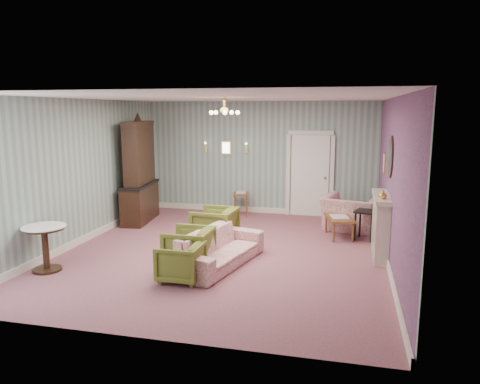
% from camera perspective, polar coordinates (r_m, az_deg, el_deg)
% --- Properties ---
extents(floor, '(7.00, 7.00, 0.00)m').
position_cam_1_polar(floor, '(8.87, -1.87, -7.40)').
color(floor, '#935562').
rests_on(floor, ground).
extents(ceiling, '(7.00, 7.00, 0.00)m').
position_cam_1_polar(ceiling, '(8.46, -1.98, 11.66)').
color(ceiling, white).
rests_on(ceiling, ground).
extents(wall_back, '(6.00, 0.00, 6.00)m').
position_cam_1_polar(wall_back, '(11.94, 2.50, 4.25)').
color(wall_back, gray).
rests_on(wall_back, ground).
extents(wall_front, '(6.00, 0.00, 6.00)m').
position_cam_1_polar(wall_front, '(5.31, -11.90, -3.43)').
color(wall_front, gray).
rests_on(wall_front, ground).
extents(wall_left, '(0.00, 7.00, 7.00)m').
position_cam_1_polar(wall_left, '(9.77, -19.17, 2.38)').
color(wall_left, gray).
rests_on(wall_left, ground).
extents(wall_right, '(0.00, 7.00, 7.00)m').
position_cam_1_polar(wall_right, '(8.29, 18.52, 1.12)').
color(wall_right, gray).
rests_on(wall_right, ground).
extents(wall_right_floral, '(0.00, 7.00, 7.00)m').
position_cam_1_polar(wall_right_floral, '(8.29, 18.41, 1.12)').
color(wall_right_floral, '#BB5D8C').
rests_on(wall_right_floral, ground).
extents(door, '(1.12, 0.12, 2.16)m').
position_cam_1_polar(door, '(11.77, 8.68, 2.25)').
color(door, white).
rests_on(door, floor).
extents(olive_chair_a, '(0.62, 0.66, 0.68)m').
position_cam_1_polar(olive_chair_a, '(7.38, -7.39, -8.38)').
color(olive_chair_a, olive).
rests_on(olive_chair_a, floor).
extents(olive_chair_b, '(0.71, 0.76, 0.77)m').
position_cam_1_polar(olive_chair_b, '(7.94, -6.38, -6.68)').
color(olive_chair_b, olive).
rests_on(olive_chair_b, floor).
extents(olive_chair_c, '(0.81, 0.86, 0.83)m').
position_cam_1_polar(olive_chair_c, '(9.25, -3.16, -4.03)').
color(olive_chair_c, olive).
rests_on(olive_chair_c, floor).
extents(sofa_chintz, '(1.07, 2.18, 0.82)m').
position_cam_1_polar(sofa_chintz, '(8.02, -2.67, -6.27)').
color(sofa_chintz, '#A5425C').
rests_on(sofa_chintz, floor).
extents(wingback_chair, '(1.34, 1.05, 1.04)m').
position_cam_1_polar(wingback_chair, '(10.62, 13.66, -1.86)').
color(wingback_chair, '#A5425C').
rests_on(wingback_chair, floor).
extents(dresser, '(0.71, 1.59, 2.57)m').
position_cam_1_polar(dresser, '(11.27, -12.46, 2.81)').
color(dresser, black).
rests_on(dresser, floor).
extents(fireplace, '(0.30, 1.40, 1.16)m').
position_cam_1_polar(fireplace, '(8.84, 17.07, -4.02)').
color(fireplace, beige).
rests_on(fireplace, floor).
extents(mantel_vase, '(0.15, 0.15, 0.15)m').
position_cam_1_polar(mantel_vase, '(8.31, 17.34, -0.31)').
color(mantel_vase, gold).
rests_on(mantel_vase, fireplace).
extents(oval_mirror, '(0.04, 0.76, 0.84)m').
position_cam_1_polar(oval_mirror, '(8.63, 18.17, 4.16)').
color(oval_mirror, white).
rests_on(oval_mirror, wall_right).
extents(framed_print, '(0.04, 0.34, 0.42)m').
position_cam_1_polar(framed_print, '(10.00, 17.53, 3.51)').
color(framed_print, gold).
rests_on(framed_print, wall_right).
extents(coffee_table, '(0.70, 0.98, 0.45)m').
position_cam_1_polar(coffee_table, '(9.99, 12.20, -4.26)').
color(coffee_table, brown).
rests_on(coffee_table, floor).
extents(side_table_black, '(0.53, 0.53, 0.63)m').
position_cam_1_polar(side_table_black, '(9.89, 15.34, -4.02)').
color(side_table_black, black).
rests_on(side_table_black, floor).
extents(pedestal_table, '(0.73, 0.73, 0.78)m').
position_cam_1_polar(pedestal_table, '(8.40, -23.02, -6.47)').
color(pedestal_table, black).
rests_on(pedestal_table, floor).
extents(nesting_table, '(0.47, 0.56, 0.64)m').
position_cam_1_polar(nesting_table, '(11.73, 0.12, -1.42)').
color(nesting_table, brown).
rests_on(nesting_table, floor).
extents(gilt_mirror_back, '(0.28, 0.06, 0.36)m').
position_cam_1_polar(gilt_mirror_back, '(12.08, -1.74, 5.52)').
color(gilt_mirror_back, gold).
rests_on(gilt_mirror_back, wall_back).
extents(sconce_left, '(0.16, 0.12, 0.30)m').
position_cam_1_polar(sconce_left, '(12.21, -4.27, 5.55)').
color(sconce_left, gold).
rests_on(sconce_left, wall_back).
extents(sconce_right, '(0.16, 0.12, 0.30)m').
position_cam_1_polar(sconce_right, '(11.93, 0.80, 5.46)').
color(sconce_right, gold).
rests_on(sconce_right, wall_back).
extents(chandelier, '(0.56, 0.56, 0.36)m').
position_cam_1_polar(chandelier, '(8.46, -1.97, 9.84)').
color(chandelier, gold).
rests_on(chandelier, ceiling).
extents(burgundy_cushion, '(0.41, 0.28, 0.39)m').
position_cam_1_polar(burgundy_cushion, '(10.48, 13.38, -2.22)').
color(burgundy_cushion, maroon).
rests_on(burgundy_cushion, wingback_chair).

